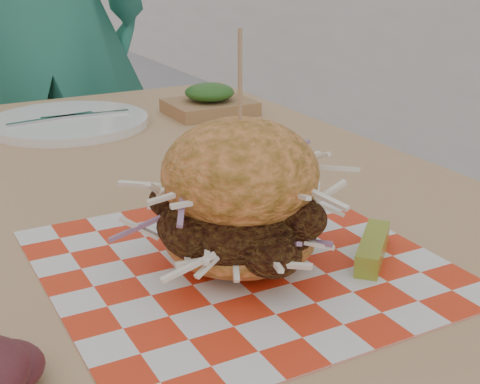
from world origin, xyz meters
The scene contains 8 objects.
diner centered at (0.05, 1.02, 0.88)m, with size 0.64×0.42×1.76m, color #2C8067.
patio_table centered at (-0.04, -0.02, 0.67)m, with size 0.80×1.20×0.75m.
patio_chair centered at (-0.04, 0.94, 0.55)m, with size 0.44×0.45×0.95m.
paper_liner centered at (-0.04, -0.24, 0.75)m, with size 0.36×0.36×0.00m, color red.
sandwich centered at (-0.04, -0.24, 0.81)m, with size 0.20×0.20×0.22m.
pickle_spear centered at (0.08, -0.30, 0.76)m, with size 0.10×0.02×0.02m, color #A1A32F.
place_setting centered at (-0.04, 0.36, 0.76)m, with size 0.27×0.27×0.02m.
kraft_tray centered at (0.21, 0.32, 0.77)m, with size 0.15×0.12×0.06m.
Camera 1 is at (-0.31, -0.76, 1.04)m, focal length 50.00 mm.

